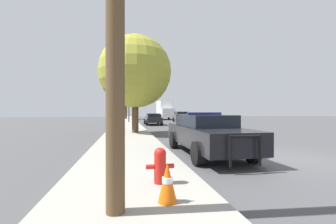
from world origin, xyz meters
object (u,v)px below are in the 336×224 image
Objects in this scene: tree_sidewalk_near at (135,72)px; box_truck at (165,110)px; car_background_midblock at (153,119)px; tree_sidewalk_far at (126,92)px; car_background_oncoming at (181,116)px; traffic_cone at (167,182)px; fire_hydrant at (160,164)px; traffic_light at (141,92)px; police_car at (206,133)px.

box_truck is at bearing 75.76° from tree_sidewalk_near.
tree_sidewalk_far is (-3.05, 17.31, 4.50)m from car_background_midblock.
tree_sidewalk_near is (-2.45, -10.27, 3.56)m from car_background_midblock.
tree_sidewalk_near is (-7.30, -16.27, 3.48)m from car_background_oncoming.
car_background_midblock is 7.27× the size of traffic_cone.
fire_hydrant is 26.05m from traffic_light.
car_background_oncoming is 0.69× the size of tree_sidewalk_near.
car_background_oncoming is (5.92, 1.43, -3.41)m from traffic_light.
tree_sidewalk_far reaches higher than car_background_midblock.
box_truck is 8.11m from tree_sidewalk_far.
fire_hydrant is 37.41m from box_truck.
fire_hydrant is 0.10× the size of tree_sidewalk_far.
car_background_oncoming is at bearing -55.02° from tree_sidewalk_far.
box_truck is (4.28, 33.41, 1.03)m from police_car.
car_background_oncoming is 29.08m from traffic_cone.
police_car is at bearing 56.49° from fire_hydrant.
police_car is 8.09× the size of traffic_cone.
police_car is 4.94m from traffic_cone.
fire_hydrant is 1.12× the size of traffic_cone.
police_car is 0.91× the size of traffic_light.
traffic_light reaches higher than traffic_cone.
box_truck is 0.93× the size of tree_sidewalk_far.
tree_sidewalk_near is 10.20× the size of traffic_cone.
tree_sidewalk_near reaches higher than car_background_oncoming.
police_car is 17.78m from car_background_midblock.
car_background_midblock is at bearing 52.29° from car_background_oncoming.
car_background_oncoming is at bearing 75.48° from traffic_cone.
tree_sidewalk_near reaches higher than police_car.
tree_sidewalk_near reaches higher than fire_hydrant.
box_truck is at bearing -13.13° from tree_sidewalk_far.
tree_sidewalk_near is at bearing -88.74° from tree_sidewalk_far.
car_background_oncoming reaches higher than car_background_midblock.
traffic_light is 6.98m from car_background_oncoming.
traffic_cone is (-6.56, -37.78, -1.36)m from box_truck.
car_background_midblock is at bearing -79.99° from tree_sidewalk_far.
box_truck is 26.83m from tree_sidewalk_near.
police_car is at bearing 62.40° from traffic_cone.
box_truck is (4.12, 15.63, 1.12)m from car_background_midblock.
traffic_light is 0.83× the size of box_truck.
tree_sidewalk_far reaches higher than traffic_cone.
tree_sidewalk_far is at bearing 91.26° from tree_sidewalk_near.
box_truck reaches higher than police_car.
police_car reaches higher than car_background_midblock.
police_car is at bearing 79.35° from car_background_oncoming.
box_truck is at bearing 79.94° from fire_hydrant.
fire_hydrant is 0.11× the size of tree_sidewalk_near.
car_background_midblock is 22.28m from traffic_cone.
fire_hydrant is 28.14m from car_background_oncoming.
car_background_midblock is at bearing 83.52° from fire_hydrant.
police_car is at bearing -73.01° from tree_sidewalk_near.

